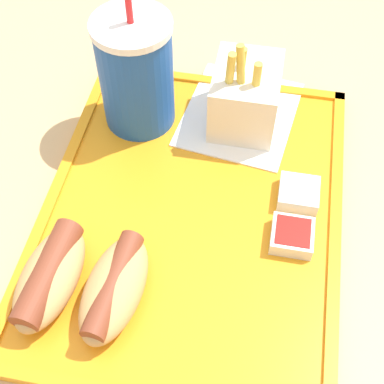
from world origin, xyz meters
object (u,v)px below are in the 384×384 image
Objects in this scene: hot_dog_near at (114,287)px; sauce_cup_mayo at (299,193)px; fries_carton at (245,96)px; sauce_cup_ketchup at (292,235)px; soda_cup at (136,73)px; hot_dog_far at (50,276)px.

hot_dog_near is 0.22m from sauce_cup_mayo.
fries_carton is 2.84× the size of sauce_cup_mayo.
sauce_cup_ketchup is at bearing -156.17° from fries_carton.
sauce_cup_ketchup is (-0.05, 0.00, 0.00)m from sauce_cup_mayo.
hot_dog_near is 2.80× the size of sauce_cup_mayo.
fries_carton is at bearing -82.14° from soda_cup.
soda_cup is 4.03× the size of sauce_cup_mayo.
sauce_cup_ketchup is (-0.16, -0.07, -0.03)m from fries_carton.
sauce_cup_mayo is at bearing -3.13° from sauce_cup_ketchup.
fries_carton is at bearing -30.68° from hot_dog_far.
fries_carton is (0.02, -0.12, -0.03)m from soda_cup.
sauce_cup_mayo is (0.15, -0.16, -0.01)m from hot_dog_near.
sauce_cup_ketchup is (0.09, -0.16, -0.01)m from hot_dog_near.
hot_dog_near reaches higher than sauce_cup_mayo.
hot_dog_near is 0.18m from sauce_cup_ketchup.
soda_cup is at bearing 8.36° from hot_dog_near.
hot_dog_far is at bearing 173.30° from soda_cup.
sauce_cup_ketchup is at bearing 176.87° from sauce_cup_mayo.
hot_dog_far reaches higher than sauce_cup_ketchup.
hot_dog_far is at bearing 90.00° from hot_dog_near.
hot_dog_far is 0.06m from hot_dog_near.
hot_dog_far is (-0.23, 0.03, -0.05)m from soda_cup.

